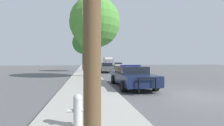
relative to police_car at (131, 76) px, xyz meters
name	(u,v)px	position (x,y,z in m)	size (l,w,h in m)	color
ground_plane	(192,95)	(2.19, -2.99, -0.73)	(110.00, 110.00, 0.00)	#565659
sidewalk_left	(88,99)	(-2.91, -2.99, -0.66)	(3.00, 110.00, 0.13)	#A3A099
police_car	(131,76)	(0.00, 0.00, 0.00)	(2.19, 5.15, 1.45)	#141E3D
fire_hydrant	(78,109)	(-3.22, -5.88, -0.18)	(0.49, 0.22, 0.79)	#B7BCC1
traffic_light	(90,49)	(-1.89, 21.42, 3.42)	(4.11, 0.35, 5.70)	#424247
car_background_oncoming	(118,65)	(4.09, 22.13, 0.02)	(2.13, 4.41, 1.38)	#B7B7BC
car_background_midblock	(106,67)	(0.13, 12.65, 0.03)	(2.03, 4.63, 1.44)	#474C51
box_truck	(108,61)	(4.65, 40.29, 0.87)	(2.72, 7.99, 2.90)	slate
tree_sidewalk_near	(95,23)	(-2.00, 5.78, 4.89)	(5.11, 5.11, 8.06)	brown
tree_sidewalk_mid	(84,43)	(-3.16, 14.97, 3.88)	(3.65, 3.65, 6.34)	brown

